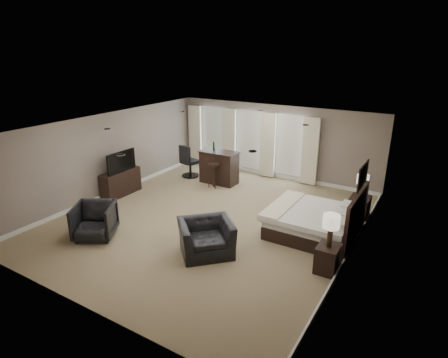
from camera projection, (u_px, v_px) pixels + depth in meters
The scene contains 16 objects.
room at pixel (210, 175), 9.85m from camera, with size 7.60×8.60×2.64m.
window_bay at pixel (248, 142), 13.68m from camera, with size 5.25×0.20×2.30m.
bed at pixel (311, 209), 9.32m from camera, with size 2.07×1.98×1.32m, color silver.
nightstand_near at pixel (327, 259), 7.84m from camera, with size 0.44×0.54×0.59m, color black.
nightstand_far at pixel (359, 209), 10.16m from camera, with size 0.50×0.61×0.67m, color black.
lamp_near at pixel (330, 231), 7.62m from camera, with size 0.35×0.35×0.71m, color beige.
lamp_far at pixel (362, 186), 9.95m from camera, with size 0.31×0.31×0.64m, color beige.
wall_art at pixel (363, 176), 8.41m from camera, with size 0.04×0.96×0.56m, color slate.
dresser at pixel (121, 183), 11.90m from camera, with size 0.44×1.37×0.80m, color black.
tv at pixel (119, 169), 11.74m from camera, with size 1.13×0.65×0.15m, color black.
armchair_near at pixel (206, 232), 8.46m from camera, with size 1.19×0.78×1.04m, color black.
armchair_far at pixel (94, 219), 9.20m from camera, with size 0.93×0.87×0.96m, color black.
bar_counter at pixel (219, 167), 12.87m from camera, with size 1.30×0.68×1.14m, color black.
bar_stool_left at pixel (214, 171), 12.99m from camera, with size 0.37×0.37×0.79m, color black.
bar_stool_right at pixel (214, 175), 12.52m from camera, with size 0.40×0.40×0.85m, color black.
desk_chair at pixel (190, 161), 13.50m from camera, with size 0.61×0.61×1.19m, color black.
Camera 1 is at (5.15, -7.77, 4.50)m, focal length 30.00 mm.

